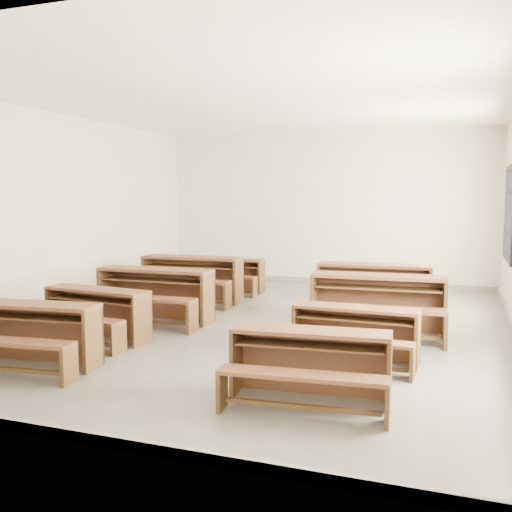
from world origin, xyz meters
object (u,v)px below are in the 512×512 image
(desk_set_4, at_px, (226,273))
(desk_set_3, at_px, (191,276))
(desk_set_8, at_px, (374,285))
(desk_set_7, at_px, (377,300))
(desk_set_0, at_px, (28,330))
(desk_set_9, at_px, (384,281))
(desk_set_2, at_px, (154,291))
(desk_set_5, at_px, (310,360))
(desk_set_6, at_px, (354,331))
(desk_set_1, at_px, (95,310))

(desk_set_4, bearing_deg, desk_set_3, -101.17)
(desk_set_8, bearing_deg, desk_set_7, -82.59)
(desk_set_0, relative_size, desk_set_8, 0.90)
(desk_set_0, xyz_separation_m, desk_set_9, (3.13, 5.26, -0.03))
(desk_set_9, bearing_deg, desk_set_2, -131.57)
(desk_set_5, bearing_deg, desk_set_9, 84.86)
(desk_set_3, bearing_deg, desk_set_2, -85.96)
(desk_set_0, relative_size, desk_set_2, 0.92)
(desk_set_8, relative_size, desk_set_9, 1.23)
(desk_set_5, distance_m, desk_set_6, 1.35)
(desk_set_9, bearing_deg, desk_set_6, -81.98)
(desk_set_6, bearing_deg, desk_set_7, 89.64)
(desk_set_4, distance_m, desk_set_7, 4.08)
(desk_set_1, distance_m, desk_set_4, 4.03)
(desk_set_1, xyz_separation_m, desk_set_2, (0.16, 1.22, 0.07))
(desk_set_2, height_order, desk_set_9, desk_set_2)
(desk_set_4, xyz_separation_m, desk_set_6, (3.20, -3.90, -0.01))
(desk_set_1, height_order, desk_set_9, desk_set_1)
(desk_set_0, height_order, desk_set_2, desk_set_2)
(desk_set_4, distance_m, desk_set_5, 6.05)
(desk_set_4, distance_m, desk_set_8, 3.23)
(desk_set_1, height_order, desk_set_6, desk_set_1)
(desk_set_3, height_order, desk_set_8, desk_set_3)
(desk_set_4, bearing_deg, desk_set_8, -23.39)
(desk_set_3, height_order, desk_set_6, desk_set_3)
(desk_set_3, xyz_separation_m, desk_set_4, (0.19, 1.18, -0.09))
(desk_set_0, distance_m, desk_set_2, 2.46)
(desk_set_0, bearing_deg, desk_set_9, 52.88)
(desk_set_3, relative_size, desk_set_5, 1.21)
(desk_set_6, bearing_deg, desk_set_2, 162.68)
(desk_set_3, distance_m, desk_set_4, 1.20)
(desk_set_9, bearing_deg, desk_set_4, -174.56)
(desk_set_3, distance_m, desk_set_8, 3.19)
(desk_set_2, height_order, desk_set_5, desk_set_2)
(desk_set_0, xyz_separation_m, desk_set_8, (3.12, 4.09, 0.06))
(desk_set_0, distance_m, desk_set_6, 3.58)
(desk_set_6, relative_size, desk_set_7, 0.77)
(desk_set_2, xyz_separation_m, desk_set_5, (3.02, -2.43, -0.08))
(desk_set_3, xyz_separation_m, desk_set_8, (3.19, 0.01, -0.00))
(desk_set_2, bearing_deg, desk_set_5, -40.02)
(desk_set_5, bearing_deg, desk_set_8, 85.08)
(desk_set_6, xyz_separation_m, desk_set_9, (-0.18, 3.90, 0.00))
(desk_set_2, xyz_separation_m, desk_set_8, (2.99, 1.63, 0.00))
(desk_set_3, bearing_deg, desk_set_6, -41.83)
(desk_set_4, xyz_separation_m, desk_set_5, (3.03, -5.24, 0.00))
(desk_set_7, distance_m, desk_set_8, 1.32)
(desk_set_4, relative_size, desk_set_7, 0.80)
(desk_set_1, bearing_deg, desk_set_5, -14.30)
(desk_set_1, xyz_separation_m, desk_set_9, (3.16, 4.03, -0.02))
(desk_set_5, relative_size, desk_set_7, 0.82)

